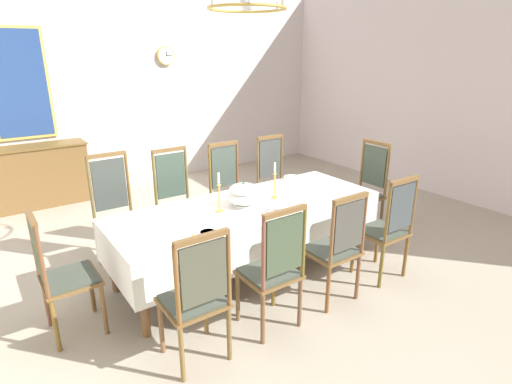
% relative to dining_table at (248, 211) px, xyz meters
% --- Properties ---
extents(ground, '(7.71, 7.01, 0.04)m').
position_rel_dining_table_xyz_m(ground, '(0.00, 0.16, -0.68)').
color(ground, '#A69C89').
extents(back_wall, '(7.71, 0.08, 3.23)m').
position_rel_dining_table_xyz_m(back_wall, '(0.00, 3.71, 0.95)').
color(back_wall, silver).
rests_on(back_wall, ground).
extents(right_wall, '(0.08, 7.01, 3.23)m').
position_rel_dining_table_xyz_m(right_wall, '(3.89, 0.16, 0.95)').
color(right_wall, silver).
rests_on(right_wall, ground).
extents(dining_table, '(2.75, 1.00, 0.73)m').
position_rel_dining_table_xyz_m(dining_table, '(0.00, 0.00, 0.00)').
color(dining_table, brown).
rests_on(dining_table, ground).
extents(tablecloth, '(2.77, 1.02, 0.42)m').
position_rel_dining_table_xyz_m(tablecloth, '(0.00, 0.00, -0.04)').
color(tablecloth, white).
rests_on(tablecloth, dining_table).
extents(chair_south_a, '(0.44, 0.42, 1.08)m').
position_rel_dining_table_xyz_m(chair_south_a, '(-1.05, -0.91, -0.10)').
color(chair_south_a, brown).
rests_on(chair_south_a, ground).
extents(chair_north_a, '(0.44, 0.42, 1.21)m').
position_rel_dining_table_xyz_m(chair_north_a, '(-1.05, 0.91, -0.06)').
color(chair_north_a, brown).
rests_on(chair_north_a, ground).
extents(chair_south_b, '(0.44, 0.42, 1.10)m').
position_rel_dining_table_xyz_m(chair_south_b, '(-0.37, -0.91, -0.10)').
color(chair_south_b, brown).
rests_on(chair_south_b, ground).
extents(chair_north_b, '(0.44, 0.42, 1.17)m').
position_rel_dining_table_xyz_m(chair_north_b, '(-0.37, 0.91, -0.07)').
color(chair_north_b, brown).
rests_on(chair_north_b, ground).
extents(chair_south_c, '(0.44, 0.42, 1.06)m').
position_rel_dining_table_xyz_m(chair_south_c, '(0.33, -0.90, -0.11)').
color(chair_south_c, brown).
rests_on(chair_south_c, ground).
extents(chair_north_c, '(0.44, 0.42, 1.15)m').
position_rel_dining_table_xyz_m(chair_north_c, '(0.33, 0.91, -0.08)').
color(chair_north_c, brown).
rests_on(chair_north_c, ground).
extents(chair_south_d, '(0.44, 0.42, 1.09)m').
position_rel_dining_table_xyz_m(chair_south_d, '(1.05, -0.91, -0.10)').
color(chair_south_d, brown).
rests_on(chair_south_d, ground).
extents(chair_north_d, '(0.44, 0.42, 1.15)m').
position_rel_dining_table_xyz_m(chair_north_d, '(1.05, 0.91, -0.08)').
color(chair_north_d, brown).
rests_on(chair_north_d, ground).
extents(chair_head_west, '(0.42, 0.44, 1.08)m').
position_rel_dining_table_xyz_m(chair_head_west, '(-1.78, 0.00, -0.11)').
color(chair_head_west, brown).
rests_on(chair_head_west, ground).
extents(chair_head_east, '(0.42, 0.44, 1.15)m').
position_rel_dining_table_xyz_m(chair_head_east, '(1.78, 0.00, -0.08)').
color(chair_head_east, brown).
rests_on(chair_head_east, ground).
extents(soup_tureen, '(0.32, 0.32, 0.25)m').
position_rel_dining_table_xyz_m(soup_tureen, '(-0.05, 0.00, 0.19)').
color(soup_tureen, white).
rests_on(soup_tureen, tablecloth).
extents(candlestick_west, '(0.07, 0.07, 0.39)m').
position_rel_dining_table_xyz_m(candlestick_west, '(-0.33, -0.00, 0.23)').
color(candlestick_west, gold).
rests_on(candlestick_west, tablecloth).
extents(candlestick_east, '(0.07, 0.07, 0.38)m').
position_rel_dining_table_xyz_m(candlestick_east, '(0.33, -0.00, 0.23)').
color(candlestick_east, gold).
rests_on(candlestick_east, tablecloth).
extents(bowl_near_left, '(0.20, 0.20, 0.05)m').
position_rel_dining_table_xyz_m(bowl_near_left, '(0.88, 0.38, 0.10)').
color(bowl_near_left, white).
rests_on(bowl_near_left, tablecloth).
extents(bowl_near_right, '(0.16, 0.16, 0.03)m').
position_rel_dining_table_xyz_m(bowl_near_right, '(-0.68, -0.40, 0.09)').
color(bowl_near_right, white).
rests_on(bowl_near_right, tablecloth).
extents(bowl_far_left, '(0.17, 0.17, 0.03)m').
position_rel_dining_table_xyz_m(bowl_far_left, '(0.04, -0.34, 0.09)').
color(bowl_far_left, white).
rests_on(bowl_far_left, tablecloth).
extents(bowl_far_right, '(0.20, 0.20, 0.04)m').
position_rel_dining_table_xyz_m(bowl_far_right, '(0.21, 0.34, 0.09)').
color(bowl_far_right, white).
rests_on(bowl_far_right, tablecloth).
extents(spoon_primary, '(0.04, 0.18, 0.01)m').
position_rel_dining_table_xyz_m(spoon_primary, '(1.01, 0.40, 0.08)').
color(spoon_primary, gold).
rests_on(spoon_primary, tablecloth).
extents(spoon_secondary, '(0.03, 0.18, 0.01)m').
position_rel_dining_table_xyz_m(spoon_secondary, '(-0.78, -0.37, 0.08)').
color(spoon_secondary, gold).
rests_on(spoon_secondary, tablecloth).
extents(sideboard, '(1.44, 0.48, 0.90)m').
position_rel_dining_table_xyz_m(sideboard, '(-1.47, 3.39, -0.21)').
color(sideboard, brown).
rests_on(sideboard, ground).
extents(mounted_clock, '(0.31, 0.06, 0.31)m').
position_rel_dining_table_xyz_m(mounted_clock, '(0.79, 3.63, 1.45)').
color(mounted_clock, '#D1B251').
extents(framed_painting, '(0.79, 0.05, 1.56)m').
position_rel_dining_table_xyz_m(framed_painting, '(-1.45, 3.64, 1.08)').
color(framed_painting, '#D1B251').
extents(chandelier, '(0.70, 0.69, 0.66)m').
position_rel_dining_table_xyz_m(chandelier, '(0.00, 0.00, 1.89)').
color(chandelier, gold).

